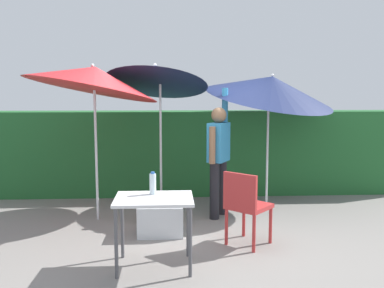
{
  "coord_description": "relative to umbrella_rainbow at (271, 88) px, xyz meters",
  "views": [
    {
      "loc": [
        -0.31,
        -5.41,
        1.8
      ],
      "look_at": [
        0.0,
        0.3,
        1.1
      ],
      "focal_mm": 38.79,
      "sensor_mm": 36.0,
      "label": 1
    }
  ],
  "objects": [
    {
      "name": "ground_plane",
      "position": [
        -1.29,
        -1.13,
        -1.89
      ],
      "size": [
        24.0,
        24.0,
        0.0
      ],
      "primitive_type": "plane",
      "color": "gray"
    },
    {
      "name": "hedge_row",
      "position": [
        -1.29,
        0.86,
        -1.15
      ],
      "size": [
        8.0,
        0.7,
        1.48
      ],
      "primitive_type": "cube",
      "color": "#23602D",
      "rests_on": "ground_plane"
    },
    {
      "name": "umbrella_rainbow",
      "position": [
        0.0,
        0.0,
        0.0
      ],
      "size": [
        2.11,
        2.06,
        2.39
      ],
      "color": "silver",
      "rests_on": "ground_plane"
    },
    {
      "name": "umbrella_orange",
      "position": [
        -2.65,
        -0.66,
        0.11
      ],
      "size": [
        1.91,
        1.88,
        2.42
      ],
      "color": "silver",
      "rests_on": "ground_plane"
    },
    {
      "name": "umbrella_yellow",
      "position": [
        -1.78,
        -0.11,
        0.18
      ],
      "size": [
        1.63,
        1.58,
        2.5
      ],
      "color": "silver",
      "rests_on": "ground_plane"
    },
    {
      "name": "person_vendor",
      "position": [
        -0.89,
        -0.63,
        -0.96
      ],
      "size": [
        0.37,
        0.52,
        1.88
      ],
      "color": "black",
      "rests_on": "ground_plane"
    },
    {
      "name": "chair_plastic",
      "position": [
        -0.71,
        -1.83,
        -1.38
      ],
      "size": [
        0.62,
        0.62,
        0.89
      ],
      "color": "#B72D2D",
      "rests_on": "ground_plane"
    },
    {
      "name": "cooler_box",
      "position": [
        -1.73,
        -1.4,
        -1.69
      ],
      "size": [
        0.57,
        0.38,
        0.39
      ],
      "primitive_type": "cube",
      "color": "silver",
      "rests_on": "ground_plane"
    },
    {
      "name": "crate_cardboard",
      "position": [
        -1.77,
        -0.8,
        -1.74
      ],
      "size": [
        0.41,
        0.3,
        0.3
      ],
      "primitive_type": "cube",
      "color": "#9E7A4C",
      "rests_on": "ground_plane"
    },
    {
      "name": "folding_table",
      "position": [
        -1.77,
        -2.38,
        -1.24
      ],
      "size": [
        0.8,
        0.6,
        0.74
      ],
      "color": "#4C4C51",
      "rests_on": "ground_plane"
    },
    {
      "name": "bottle_water",
      "position": [
        -1.78,
        -2.23,
        -1.04
      ],
      "size": [
        0.07,
        0.07,
        0.24
      ],
      "color": "silver",
      "rests_on": "folding_table"
    }
  ]
}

